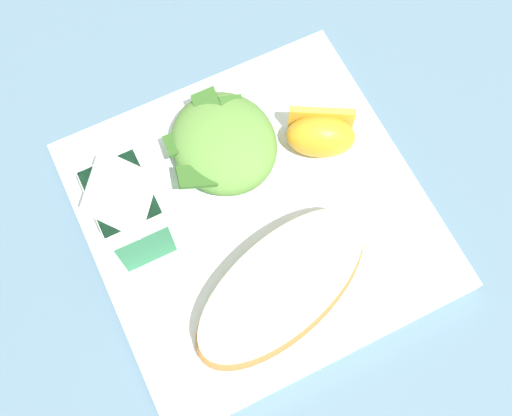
# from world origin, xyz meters

# --- Properties ---
(ground) EXTENTS (3.00, 3.00, 0.00)m
(ground) POSITION_xyz_m (0.00, 0.00, 0.00)
(ground) COLOR slate
(white_plate) EXTENTS (0.28, 0.28, 0.02)m
(white_plate) POSITION_xyz_m (0.00, 0.00, 0.01)
(white_plate) COLOR silver
(white_plate) RESTS_ON ground
(cheesy_pizza_bread) EXTENTS (0.13, 0.19, 0.04)m
(cheesy_pizza_bread) POSITION_xyz_m (-0.07, 0.01, 0.03)
(cheesy_pizza_bread) COLOR #A87038
(cheesy_pizza_bread) RESTS_ON white_plate
(green_salad_pile) EXTENTS (0.10, 0.10, 0.04)m
(green_salad_pile) POSITION_xyz_m (0.06, 0.00, 0.04)
(green_salad_pile) COLOR #5B8E3D
(green_salad_pile) RESTS_ON white_plate
(milk_carton) EXTENTS (0.06, 0.05, 0.11)m
(milk_carton) POSITION_xyz_m (0.03, 0.10, 0.08)
(milk_carton) COLOR #2D8451
(milk_carton) RESTS_ON white_plate
(orange_wedge_front) EXTENTS (0.06, 0.07, 0.04)m
(orange_wedge_front) POSITION_xyz_m (0.03, -0.08, 0.04)
(orange_wedge_front) COLOR orange
(orange_wedge_front) RESTS_ON white_plate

